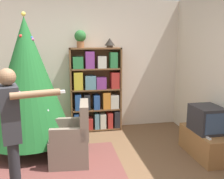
{
  "coord_description": "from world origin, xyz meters",
  "views": [
    {
      "loc": [
        -0.12,
        -2.73,
        1.81
      ],
      "look_at": [
        0.61,
        1.02,
        1.05
      ],
      "focal_mm": 40.0,
      "sensor_mm": 36.0,
      "label": 1
    }
  ],
  "objects_px": {
    "television": "(206,119)",
    "armchair": "(72,142)",
    "potted_plant": "(80,38)",
    "christmas_tree": "(28,80)",
    "bookshelf": "(96,92)",
    "standing_person": "(12,128)",
    "table_lamp": "(110,42)"
  },
  "relations": [
    {
      "from": "television",
      "to": "armchair",
      "type": "height_order",
      "value": "armchair"
    },
    {
      "from": "armchair",
      "to": "potted_plant",
      "type": "relative_size",
      "value": 2.8
    },
    {
      "from": "christmas_tree",
      "to": "armchair",
      "type": "bearing_deg",
      "value": -41.35
    },
    {
      "from": "bookshelf",
      "to": "christmas_tree",
      "type": "bearing_deg",
      "value": -148.4
    },
    {
      "from": "armchair",
      "to": "standing_person",
      "type": "height_order",
      "value": "standing_person"
    },
    {
      "from": "christmas_tree",
      "to": "standing_person",
      "type": "distance_m",
      "value": 1.49
    },
    {
      "from": "standing_person",
      "to": "potted_plant",
      "type": "relative_size",
      "value": 4.66
    },
    {
      "from": "bookshelf",
      "to": "armchair",
      "type": "relative_size",
      "value": 1.81
    },
    {
      "from": "table_lamp",
      "to": "armchair",
      "type": "bearing_deg",
      "value": -121.79
    },
    {
      "from": "table_lamp",
      "to": "television",
      "type": "bearing_deg",
      "value": -50.01
    },
    {
      "from": "standing_person",
      "to": "armchair",
      "type": "bearing_deg",
      "value": 129.55
    },
    {
      "from": "television",
      "to": "table_lamp",
      "type": "height_order",
      "value": "table_lamp"
    },
    {
      "from": "bookshelf",
      "to": "potted_plant",
      "type": "distance_m",
      "value": 1.1
    },
    {
      "from": "television",
      "to": "table_lamp",
      "type": "relative_size",
      "value": 2.47
    },
    {
      "from": "standing_person",
      "to": "television",
      "type": "bearing_deg",
      "value": 89.96
    },
    {
      "from": "christmas_tree",
      "to": "potted_plant",
      "type": "height_order",
      "value": "christmas_tree"
    },
    {
      "from": "potted_plant",
      "to": "table_lamp",
      "type": "relative_size",
      "value": 1.64
    },
    {
      "from": "television",
      "to": "armchair",
      "type": "distance_m",
      "value": 2.09
    },
    {
      "from": "christmas_tree",
      "to": "potted_plant",
      "type": "distance_m",
      "value": 1.34
    },
    {
      "from": "armchair",
      "to": "television",
      "type": "bearing_deg",
      "value": 89.93
    },
    {
      "from": "standing_person",
      "to": "christmas_tree",
      "type": "bearing_deg",
      "value": 165.78
    },
    {
      "from": "standing_person",
      "to": "table_lamp",
      "type": "relative_size",
      "value": 7.67
    },
    {
      "from": "bookshelf",
      "to": "television",
      "type": "distance_m",
      "value": 2.14
    },
    {
      "from": "christmas_tree",
      "to": "bookshelf",
      "type": "bearing_deg",
      "value": 31.6
    },
    {
      "from": "christmas_tree",
      "to": "table_lamp",
      "type": "height_order",
      "value": "christmas_tree"
    },
    {
      "from": "bookshelf",
      "to": "television",
      "type": "bearing_deg",
      "value": -44.01
    },
    {
      "from": "potted_plant",
      "to": "television",
      "type": "bearing_deg",
      "value": -39.39
    },
    {
      "from": "bookshelf",
      "to": "potted_plant",
      "type": "bearing_deg",
      "value": 178.56
    },
    {
      "from": "christmas_tree",
      "to": "potted_plant",
      "type": "bearing_deg",
      "value": 39.15
    },
    {
      "from": "table_lamp",
      "to": "christmas_tree",
      "type": "bearing_deg",
      "value": -153.43
    },
    {
      "from": "bookshelf",
      "to": "standing_person",
      "type": "distance_m",
      "value": 2.48
    },
    {
      "from": "standing_person",
      "to": "table_lamp",
      "type": "bearing_deg",
      "value": 131.85
    }
  ]
}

